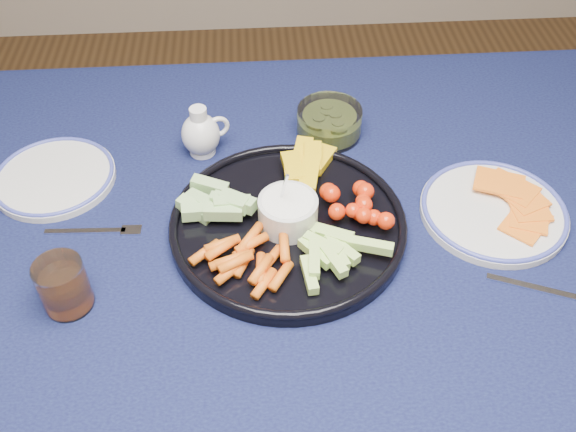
{
  "coord_description": "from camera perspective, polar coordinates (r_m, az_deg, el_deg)",
  "views": [
    {
      "loc": [
        -0.08,
        -0.6,
        1.45
      ],
      "look_at": [
        -0.03,
        0.06,
        0.78
      ],
      "focal_mm": 40.0,
      "sensor_mm": 36.0,
      "label": 1
    }
  ],
  "objects": [
    {
      "name": "cheese_plate",
      "position": [
        1.03,
        17.84,
        0.59
      ],
      "size": [
        0.22,
        0.22,
        0.03
      ],
      "color": "silver",
      "rests_on": "dining_table"
    },
    {
      "name": "dining_table",
      "position": [
        0.99,
        2.16,
        -7.26
      ],
      "size": [
        1.67,
        1.07,
        0.75
      ],
      "color": "#473017",
      "rests_on": "ground"
    },
    {
      "name": "creamer_pitcher",
      "position": [
        1.08,
        -7.72,
        7.27
      ],
      "size": [
        0.08,
        0.06,
        0.09
      ],
      "color": "silver",
      "rests_on": "dining_table"
    },
    {
      "name": "pickle_bowl",
      "position": [
        1.12,
        3.68,
        8.23
      ],
      "size": [
        0.11,
        0.11,
        0.05
      ],
      "color": "silver",
      "rests_on": "dining_table"
    },
    {
      "name": "fork_right",
      "position": [
        0.96,
        22.84,
        -6.36
      ],
      "size": [
        0.16,
        0.08,
        0.0
      ],
      "color": "silver",
      "rests_on": "dining_table"
    },
    {
      "name": "crudite_platter",
      "position": [
        0.95,
        -0.16,
        -0.46
      ],
      "size": [
        0.35,
        0.35,
        0.11
      ],
      "color": "black",
      "rests_on": "dining_table"
    },
    {
      "name": "fork_left",
      "position": [
        1.0,
        -16.24,
        -1.29
      ],
      "size": [
        0.15,
        0.02,
        0.0
      ],
      "color": "silver",
      "rests_on": "dining_table"
    },
    {
      "name": "juice_tumbler",
      "position": [
        0.9,
        -19.25,
        -6.06
      ],
      "size": [
        0.07,
        0.07,
        0.08
      ],
      "color": "silver",
      "rests_on": "dining_table"
    },
    {
      "name": "side_plate_extra",
      "position": [
        1.11,
        -20.06,
        3.28
      ],
      "size": [
        0.19,
        0.19,
        0.02
      ],
      "color": "silver",
      "rests_on": "dining_table"
    }
  ]
}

